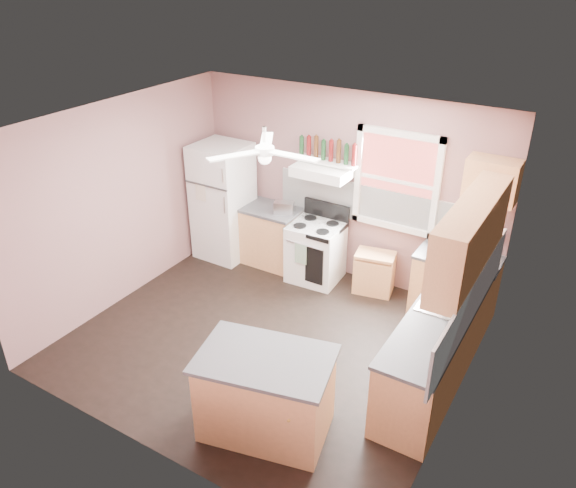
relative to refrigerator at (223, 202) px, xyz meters
The scene contains 32 objects.
floor 2.54m from the refrigerator, 40.61° to the right, with size 4.50×4.50×0.00m, color black.
ceiling 2.99m from the refrigerator, 40.61° to the right, with size 4.50×4.50×0.00m, color white.
wall_back 1.92m from the refrigerator, 14.84° to the left, with size 4.50×0.05×2.70m, color #7F5756.
wall_right 4.39m from the refrigerator, 20.77° to the right, with size 0.05×4.00×2.70m, color #7F5756.
wall_left 1.68m from the refrigerator, 106.92° to the right, with size 0.05×4.00×2.70m, color #7F5756.
backsplash_back 2.31m from the refrigerator, 11.00° to the left, with size 2.90×0.03×0.55m, color white.
backsplash_right 4.24m from the refrigerator, 17.16° to the right, with size 0.03×2.60×0.55m, color white.
window_view 2.69m from the refrigerator, ahead, with size 1.00×0.02×1.20m, color maroon.
window_frame 2.68m from the refrigerator, ahead, with size 1.16×0.07×1.36m, color white.
refrigerator is the anchor object (origin of this frame).
base_cabinet_left 0.89m from the refrigerator, 11.62° to the left, with size 0.90×0.60×0.86m, color tan.
counter_left 0.76m from the refrigerator, 11.62° to the left, with size 0.92×0.62×0.04m, color #3D3D3F.
toaster 1.03m from the refrigerator, ahead, with size 0.28×0.16×0.18m, color silver.
stove 1.64m from the refrigerator, ahead, with size 0.71×0.64×0.86m, color white.
range_hood 1.75m from the refrigerator, ahead, with size 0.78×0.50×0.14m, color white.
bottle_shelf 1.81m from the refrigerator, 11.60° to the left, with size 0.90×0.26×0.03m, color white.
cart 2.53m from the refrigerator, ahead, with size 0.53×0.35×0.53m, color tan.
base_cabinet_corner 3.59m from the refrigerator, ahead, with size 1.00×0.60×0.86m, color tan.
base_cabinet_right 3.98m from the refrigerator, 18.37° to the right, with size 0.60×2.20×0.86m, color tan.
counter_corner 3.56m from the refrigerator, ahead, with size 1.02×0.62×0.04m, color #3D3D3F.
counter_right 3.95m from the refrigerator, 18.42° to the right, with size 0.62×2.22×0.04m, color #3D3D3F.
sink 3.89m from the refrigerator, 15.62° to the right, with size 0.55×0.45×0.03m, color silver.
faucet 4.04m from the refrigerator, 15.01° to the right, with size 0.03×0.03×0.14m, color silver.
upper_cabinet_right 4.12m from the refrigerator, 15.08° to the right, with size 0.33×1.80×0.76m, color tan.
upper_cabinet_corner 3.90m from the refrigerator, ahead, with size 0.60×0.33×0.52m, color tan.
paper_towel 3.90m from the refrigerator, ahead, with size 0.12×0.12×0.26m, color white.
island 3.78m from the refrigerator, 47.04° to the right, with size 1.21×0.77×0.86m, color tan.
island_top 3.75m from the refrigerator, 47.04° to the right, with size 1.28×0.84×0.04m, color #3D3D3F.
ceiling_fan_hub 2.84m from the refrigerator, 40.61° to the right, with size 0.20×0.20×0.08m, color white.
soap_bottle 4.02m from the refrigerator, 17.99° to the right, with size 0.09×0.09×0.24m, color silver.
red_caddy 3.79m from the refrigerator, ahead, with size 0.18×0.12×0.10m, color #A9130E.
wine_bottles 1.89m from the refrigerator, 11.59° to the left, with size 0.86×0.06×0.31m.
Camera 1 is at (3.08, -4.63, 4.30)m, focal length 35.00 mm.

